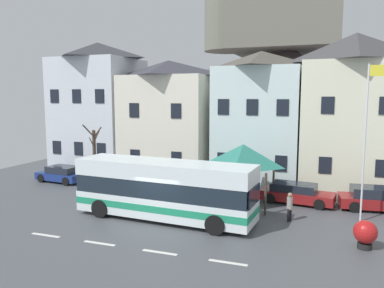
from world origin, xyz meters
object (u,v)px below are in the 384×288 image
(parked_car_00, at_px, (62,174))
(townhouse_02, at_px, (260,117))
(bare_tree_00, at_px, (94,157))
(bus_shelter, at_px, (243,156))
(hilltop_castle, at_px, (283,92))
(pedestrian_00, at_px, (254,200))
(transit_bus, at_px, (164,190))
(parked_car_01, at_px, (378,199))
(public_bench, at_px, (231,187))
(townhouse_00, at_px, (99,107))
(flagpole, at_px, (367,133))
(pedestrian_01, at_px, (290,205))
(townhouse_01, at_px, (169,119))
(parked_car_02, at_px, (296,193))
(harbour_buoy, at_px, (365,233))
(townhouse_03, at_px, (353,113))

(parked_car_00, bearing_deg, townhouse_02, -153.25)
(bare_tree_00, bearing_deg, bus_shelter, -2.83)
(hilltop_castle, height_order, pedestrian_00, hilltop_castle)
(hilltop_castle, xyz_separation_m, parked_car_00, (-13.89, -25.36, -6.57))
(hilltop_castle, bearing_deg, parked_car_00, -118.70)
(transit_bus, distance_m, bus_shelter, 5.58)
(parked_car_01, xyz_separation_m, public_bench, (-8.97, 0.66, -0.19))
(bus_shelter, xyz_separation_m, bare_tree_00, (-10.95, 0.54, -0.73))
(parked_car_01, bearing_deg, bus_shelter, -174.52)
(townhouse_00, distance_m, bus_shelter, 16.14)
(pedestrian_00, bearing_deg, hilltop_castle, 93.52)
(transit_bus, bearing_deg, flagpole, 21.07)
(transit_bus, xyz_separation_m, pedestrian_01, (6.44, 1.90, -0.71))
(townhouse_01, bearing_deg, bare_tree_00, -121.22)
(transit_bus, bearing_deg, parked_car_01, 30.99)
(parked_car_00, distance_m, flagpole, 21.77)
(public_bench, bearing_deg, townhouse_02, 77.11)
(townhouse_01, bearing_deg, hilltop_castle, 71.61)
(townhouse_01, xyz_separation_m, pedestrian_01, (10.55, -8.48, -3.86))
(pedestrian_00, relative_size, flagpole, 0.20)
(parked_car_01, bearing_deg, townhouse_01, 157.25)
(parked_car_02, height_order, public_bench, parked_car_02)
(harbour_buoy, bearing_deg, parked_car_02, 118.17)
(parked_car_01, bearing_deg, bare_tree_00, 177.29)
(townhouse_02, relative_size, parked_car_01, 2.17)
(hilltop_castle, bearing_deg, townhouse_03, -71.11)
(transit_bus, distance_m, public_bench, 6.83)
(parked_car_00, bearing_deg, bare_tree_00, 172.32)
(public_bench, bearing_deg, townhouse_01, 147.53)
(parked_car_02, distance_m, pedestrian_01, 3.71)
(parked_car_00, bearing_deg, townhouse_00, -85.21)
(flagpole, bearing_deg, townhouse_00, 159.85)
(townhouse_03, height_order, flagpole, townhouse_03)
(parked_car_02, distance_m, flagpole, 5.99)
(townhouse_00, relative_size, townhouse_03, 1.03)
(townhouse_02, relative_size, harbour_buoy, 7.91)
(flagpole, bearing_deg, parked_car_01, 67.62)
(hilltop_castle, relative_size, flagpole, 4.75)
(townhouse_01, distance_m, flagpole, 15.94)
(hilltop_castle, xyz_separation_m, parked_car_01, (8.42, -25.24, -6.53))
(transit_bus, distance_m, bare_tree_00, 8.92)
(harbour_buoy, height_order, bare_tree_00, bare_tree_00)
(townhouse_00, height_order, parked_car_01, townhouse_00)
(parked_car_02, distance_m, pedestrian_00, 4.03)
(parked_car_00, bearing_deg, pedestrian_00, 173.37)
(townhouse_00, bearing_deg, parked_car_00, -91.16)
(parked_car_02, xyz_separation_m, bare_tree_00, (-14.03, -0.88, 1.71))
(bus_shelter, bearing_deg, pedestrian_01, -36.92)
(bus_shelter, relative_size, pedestrian_01, 2.41)
(townhouse_01, xyz_separation_m, pedestrian_00, (8.62, -8.27, -3.84))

